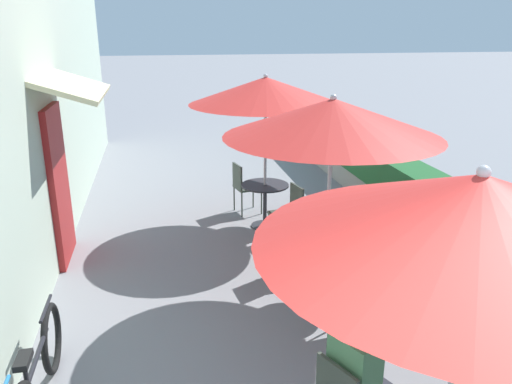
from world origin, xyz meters
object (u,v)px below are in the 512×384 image
object	(u,v)px
patio_table_mid	(326,263)
cafe_chair_mid_right	(364,291)
cafe_chair_far_left	(290,210)
bicycle_second	(39,376)
patio_umbrella_near	(478,212)
seated_patron_near_right	(359,376)
patio_umbrella_far	(266,91)
cafe_chair_mid_left	(295,239)
patio_table_far	(265,197)
coffee_cup_mid	(322,240)
cafe_chair_far_right	(243,184)
patio_umbrella_mid	(333,118)

from	to	relation	value
patio_table_mid	cafe_chair_mid_right	bearing A→B (deg)	-76.52
cafe_chair_far_left	bicycle_second	bearing A→B (deg)	123.10
patio_umbrella_near	bicycle_second	world-z (taller)	patio_umbrella_near
seated_patron_near_right	cafe_chair_far_left	world-z (taller)	seated_patron_near_right
patio_umbrella_far	seated_patron_near_right	bearing A→B (deg)	-93.91
patio_umbrella_near	cafe_chair_mid_left	world-z (taller)	patio_umbrella_near
patio_table_far	patio_umbrella_far	world-z (taller)	patio_umbrella_far
patio_table_far	bicycle_second	bearing A→B (deg)	-126.57
patio_table_mid	cafe_chair_mid_right	size ratio (longest dim) A/B	0.86
patio_table_mid	patio_umbrella_far	bearing A→B (deg)	94.12
cafe_chair_mid_right	coffee_cup_mid	xyz separation A→B (m)	(-0.19, 0.78, 0.23)
coffee_cup_mid	patio_umbrella_near	bearing A→B (deg)	-93.97
patio_umbrella_far	bicycle_second	bearing A→B (deg)	-126.57
patio_table_far	bicycle_second	world-z (taller)	bicycle_second
patio_umbrella_near	seated_patron_near_right	distance (m)	1.63
patio_table_mid	cafe_chair_far_right	xyz separation A→B (m)	(-0.40, 3.10, 0.01)
coffee_cup_mid	bicycle_second	xyz separation A→B (m)	(-2.83, -1.28, -0.41)
patio_umbrella_far	bicycle_second	xyz separation A→B (m)	(-2.68, -3.61, -1.82)
cafe_chair_far_right	patio_umbrella_far	bearing A→B (deg)	6.12
cafe_chair_mid_left	patio_table_far	size ratio (longest dim) A/B	1.16
cafe_chair_far_right	patio_table_far	bearing A→B (deg)	6.12
cafe_chair_far_left	cafe_chair_far_right	world-z (taller)	same
cafe_chair_mid_right	cafe_chair_far_left	distance (m)	2.44
patio_umbrella_near	cafe_chair_far_left	size ratio (longest dim) A/B	2.76
patio_umbrella_near	patio_table_far	xyz separation A→B (m)	(0.05, 5.19, -1.65)
cafe_chair_mid_left	patio_table_far	distance (m)	1.72
coffee_cup_mid	cafe_chair_far_right	size ratio (longest dim) A/B	0.10
patio_umbrella_mid	cafe_chair_far_right	size ratio (longest dim) A/B	2.76
patio_umbrella_near	cafe_chair_mid_left	bearing A→B (deg)	89.12
cafe_chair_mid_right	coffee_cup_mid	world-z (taller)	cafe_chair_mid_right
seated_patron_near_right	cafe_chair_far_left	xyz separation A→B (m)	(0.53, 3.84, -0.17)
seated_patron_near_right	coffee_cup_mid	bearing A→B (deg)	143.71
patio_umbrella_near	seated_patron_near_right	world-z (taller)	patio_umbrella_near
patio_umbrella_near	coffee_cup_mid	bearing A→B (deg)	86.03
patio_umbrella_mid	coffee_cup_mid	bearing A→B (deg)	105.35
patio_umbrella_near	cafe_chair_far_right	world-z (taller)	patio_umbrella_near
patio_table_mid	patio_table_far	bearing A→B (deg)	94.12
patio_umbrella_near	seated_patron_near_right	xyz separation A→B (m)	(-0.26, 0.66, -1.47)
cafe_chair_mid_right	cafe_chair_far_right	bearing A→B (deg)	1.12
patio_umbrella_mid	patio_table_far	bearing A→B (deg)	94.12
seated_patron_near_right	bicycle_second	world-z (taller)	seated_patron_near_right
patio_table_mid	patio_umbrella_far	size ratio (longest dim) A/B	0.31
seated_patron_near_right	cafe_chair_mid_left	xyz separation A→B (m)	(0.32, 2.80, -0.17)
cafe_chair_mid_right	bicycle_second	distance (m)	3.07
patio_umbrella_near	bicycle_second	size ratio (longest dim) A/B	1.37
patio_umbrella_far	cafe_chair_far_left	xyz separation A→B (m)	(0.22, -0.68, -1.64)
patio_umbrella_mid	patio_umbrella_far	xyz separation A→B (m)	(-0.17, 2.42, 0.00)
cafe_chair_mid_right	cafe_chair_far_left	size ratio (longest dim) A/B	1.00
cafe_chair_far_right	patio_umbrella_mid	bearing A→B (deg)	-4.82
cafe_chair_mid_left	seated_patron_near_right	bearing A→B (deg)	-13.79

